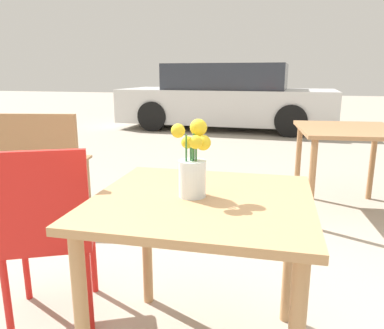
{
  "coord_description": "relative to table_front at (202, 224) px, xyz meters",
  "views": [
    {
      "loc": [
        0.3,
        -1.3,
        1.16
      ],
      "look_at": [
        -0.04,
        -0.0,
        0.83
      ],
      "focal_mm": 35.0,
      "sensor_mm": 36.0,
      "label": 1
    }
  ],
  "objects": [
    {
      "name": "table_back",
      "position": [
        0.77,
        1.95,
        0.02
      ],
      "size": [
        0.88,
        0.98,
        0.72
      ],
      "color": "#9E7047",
      "rests_on": "ground_plane"
    },
    {
      "name": "parked_car",
      "position": [
        -1.05,
        6.67,
        0.04
      ],
      "size": [
        4.45,
        1.87,
        1.35
      ],
      "color": "silver",
      "rests_on": "ground_plane"
    },
    {
      "name": "table_front",
      "position": [
        0.0,
        0.0,
        0.0
      ],
      "size": [
        0.84,
        0.8,
        0.7
      ],
      "color": "tan",
      "rests_on": "ground_plane"
    },
    {
      "name": "cafe_chair",
      "position": [
        -0.71,
        0.02,
        -0.1
      ],
      "size": [
        0.53,
        0.53,
        0.86
      ],
      "color": "red",
      "rests_on": "ground_plane"
    },
    {
      "name": "flower_vase",
      "position": [
        -0.04,
        -0.0,
        0.22
      ],
      "size": [
        0.14,
        0.13,
        0.29
      ],
      "color": "silver",
      "rests_on": "table_front"
    }
  ]
}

